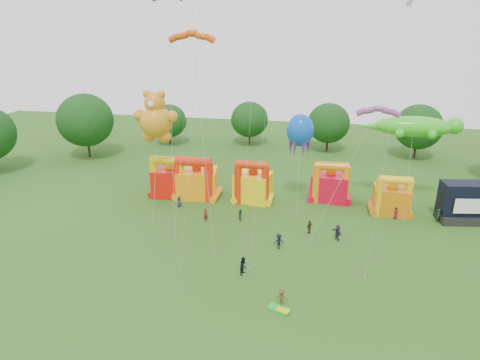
% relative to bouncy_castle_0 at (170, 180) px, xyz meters
% --- Properties ---
extents(ground, '(160.00, 160.00, 0.00)m').
position_rel_bouncy_castle_0_xyz_m(ground, '(15.20, -27.03, -2.48)').
color(ground, '#2F4C15').
rests_on(ground, ground).
extents(tree_ring, '(122.26, 124.35, 12.07)m').
position_rel_bouncy_castle_0_xyz_m(tree_ring, '(14.04, -26.42, 3.78)').
color(tree_ring, '#352314').
rests_on(tree_ring, ground).
extents(bouncy_castle_0, '(5.51, 4.59, 6.53)m').
position_rel_bouncy_castle_0_xyz_m(bouncy_castle_0, '(0.00, 0.00, 0.00)').
color(bouncy_castle_0, red).
rests_on(bouncy_castle_0, ground).
extents(bouncy_castle_1, '(6.29, 5.30, 6.63)m').
position_rel_bouncy_castle_0_xyz_m(bouncy_castle_1, '(4.03, 0.12, 0.02)').
color(bouncy_castle_1, orange).
rests_on(bouncy_castle_1, ground).
extents(bouncy_castle_2, '(5.55, 4.76, 6.48)m').
position_rel_bouncy_castle_0_xyz_m(bouncy_castle_2, '(12.38, 0.17, -0.01)').
color(bouncy_castle_2, yellow).
rests_on(bouncy_castle_2, ground).
extents(bouncy_castle_3, '(5.66, 4.75, 6.22)m').
position_rel_bouncy_castle_0_xyz_m(bouncy_castle_3, '(23.35, 2.63, -0.12)').
color(bouncy_castle_3, red).
rests_on(bouncy_castle_3, ground).
extents(bouncy_castle_4, '(4.83, 3.92, 5.81)m').
position_rel_bouncy_castle_0_xyz_m(bouncy_castle_4, '(31.44, -0.61, -0.26)').
color(bouncy_castle_4, orange).
rests_on(bouncy_castle_4, ground).
extents(stage_trailer, '(8.80, 4.38, 5.36)m').
position_rel_bouncy_castle_0_xyz_m(stage_trailer, '(41.47, -1.16, 0.10)').
color(stage_trailer, black).
rests_on(stage_trailer, ground).
extents(teddy_bear_kite, '(6.16, 7.96, 16.19)m').
position_rel_bouncy_castle_0_xyz_m(teddy_bear_kite, '(-0.37, -3.57, 7.36)').
color(teddy_bear_kite, orange).
rests_on(teddy_bear_kite, ground).
extents(gecko_kite, '(13.71, 9.73, 12.68)m').
position_rel_bouncy_castle_0_xyz_m(gecko_kite, '(33.66, 2.29, 5.87)').
color(gecko_kite, green).
rests_on(gecko_kite, ground).
extents(octopus_kite, '(3.75, 7.21, 12.89)m').
position_rel_bouncy_castle_0_xyz_m(octopus_kite, '(18.73, 0.81, 6.27)').
color(octopus_kite, '#0C4AB8').
rests_on(octopus_kite, ground).
extents(parafoil_kites, '(29.39, 12.12, 28.59)m').
position_rel_bouncy_castle_0_xyz_m(parafoil_kites, '(12.84, -9.69, 8.59)').
color(parafoil_kites, '#E2400A').
rests_on(parafoil_kites, ground).
extents(diamond_kites, '(25.01, 18.67, 41.49)m').
position_rel_bouncy_castle_0_xyz_m(diamond_kites, '(13.85, -11.29, 13.56)').
color(diamond_kites, '#D5410A').
rests_on(diamond_kites, ground).
extents(folded_kite_bundle, '(2.23, 1.65, 0.31)m').
position_rel_bouncy_castle_0_xyz_m(folded_kite_bundle, '(18.64, -24.11, -2.34)').
color(folded_kite_bundle, green).
rests_on(folded_kite_bundle, ground).
extents(spectator_0, '(0.89, 0.75, 1.56)m').
position_rel_bouncy_castle_0_xyz_m(spectator_0, '(2.51, -3.70, -1.70)').
color(spectator_0, '#222739').
rests_on(spectator_0, ground).
extents(spectator_1, '(0.80, 0.78, 1.85)m').
position_rel_bouncy_castle_0_xyz_m(spectator_1, '(7.42, -7.60, -1.56)').
color(spectator_1, maroon).
rests_on(spectator_1, ground).
extents(spectator_2, '(0.90, 0.95, 1.55)m').
position_rel_bouncy_castle_0_xyz_m(spectator_2, '(11.82, -6.41, -1.70)').
color(spectator_2, '#1B441F').
rests_on(spectator_2, ground).
extents(spectator_3, '(1.34, 0.97, 1.86)m').
position_rel_bouncy_castle_0_xyz_m(spectator_3, '(17.47, -12.94, -1.55)').
color(spectator_3, black).
rests_on(spectator_3, ground).
extents(spectator_4, '(1.00, 1.04, 1.74)m').
position_rel_bouncy_castle_0_xyz_m(spectator_4, '(20.82, -8.46, -1.61)').
color(spectator_4, '#382616').
rests_on(spectator_4, ground).
extents(spectator_5, '(1.47, 1.82, 1.94)m').
position_rel_bouncy_castle_0_xyz_m(spectator_5, '(24.14, -9.56, -1.51)').
color(spectator_5, '#2D2742').
rests_on(spectator_5, ground).
extents(spectator_6, '(1.00, 0.91, 1.71)m').
position_rel_bouncy_castle_0_xyz_m(spectator_6, '(31.89, -2.16, -1.63)').
color(spectator_6, '#56181C').
rests_on(spectator_6, ground).
extents(spectator_7, '(0.69, 0.79, 1.83)m').
position_rel_bouncy_castle_0_xyz_m(spectator_7, '(37.22, -2.32, -1.57)').
color(spectator_7, '#183E27').
rests_on(spectator_7, ground).
extents(spectator_8, '(0.93, 1.09, 1.95)m').
position_rel_bouncy_castle_0_xyz_m(spectator_8, '(14.41, -18.81, -1.50)').
color(spectator_8, black).
rests_on(spectator_8, ground).
extents(spectator_9, '(1.19, 0.80, 1.70)m').
position_rel_bouncy_castle_0_xyz_m(spectator_9, '(18.76, -23.30, -1.63)').
color(spectator_9, '#403B19').
rests_on(spectator_9, ground).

